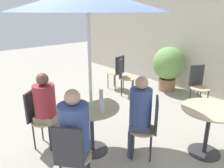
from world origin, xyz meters
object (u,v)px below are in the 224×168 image
cafe_table_far (209,120)px  beer_glass_1 (102,106)px  bistro_chair_5 (117,70)px  beer_glass_2 (101,95)px  bistro_chair_0 (38,114)px  bistro_chair_3 (124,74)px  bistro_chair_4 (198,82)px  potted_plant_0 (168,65)px  bistro_chair_1 (71,154)px  seated_person_1 (75,132)px  beer_glass_0 (74,100)px  seated_person_0 (46,105)px  seated_person_2 (140,111)px  umbrella (87,0)px  cafe_table_near (91,118)px  bistro_chair_2 (150,123)px

cafe_table_far → beer_glass_1: bearing=-126.8°
bistro_chair_5 → beer_glass_2: bearing=34.2°
bistro_chair_0 → bistro_chair_3: size_ratio=1.00×
bistro_chair_4 → potted_plant_0: size_ratio=0.79×
bistro_chair_1 → bistro_chair_5: size_ratio=1.00×
seated_person_1 → bistro_chair_4: bearing=-124.4°
seated_person_1 → beer_glass_0: seated_person_1 is taller
seated_person_0 → seated_person_2: (1.07, 0.86, 0.02)m
seated_person_0 → seated_person_2: 1.37m
beer_glass_1 → umbrella: 1.35m
bistro_chair_3 → seated_person_1: (1.78, -2.52, 0.19)m
bistro_chair_5 → potted_plant_0: potted_plant_0 is taller
bistro_chair_0 → seated_person_2: seated_person_2 is taller
bistro_chair_5 → seated_person_1: bearing=31.8°
cafe_table_near → beer_glass_1: size_ratio=4.28×
bistro_chair_4 → seated_person_2: seated_person_2 is taller
seated_person_2 → potted_plant_0: size_ratio=1.05×
bistro_chair_1 → seated_person_0: size_ratio=0.76×
seated_person_2 → umbrella: size_ratio=0.53×
beer_glass_1 → beer_glass_2: bearing=143.1°
bistro_chair_5 → seated_person_2: 2.86m
bistro_chair_4 → beer_glass_2: bearing=-157.5°
cafe_table_far → seated_person_1: (-0.73, -1.75, 0.19)m
bistro_chair_0 → bistro_chair_4: bearing=-53.1°
beer_glass_1 → seated_person_2: bearing=56.0°
cafe_table_near → beer_glass_0: 0.36m
cafe_table_near → bistro_chair_0: bistro_chair_0 is taller
bistro_chair_3 → bistro_chair_4: size_ratio=1.00×
bistro_chair_0 → potted_plant_0: 3.59m
seated_person_2 → potted_plant_0: seated_person_2 is taller
bistro_chair_4 → potted_plant_0: (-1.01, 0.34, 0.14)m
bistro_chair_5 → bistro_chair_4: bearing=99.4°
seated_person_1 → beer_glass_0: (-0.63, 0.39, 0.07)m
bistro_chair_3 → umbrella: (1.35, -1.99, 1.61)m
seated_person_1 → beer_glass_2: size_ratio=7.02×
bistro_chair_5 → potted_plant_0: size_ratio=0.79×
bistro_chair_3 → beer_glass_1: size_ratio=4.81×
seated_person_2 → beer_glass_0: seated_person_2 is taller
seated_person_1 → umbrella: (-0.43, 0.54, 1.41)m
cafe_table_near → bistro_chair_1: 0.83m
seated_person_1 → bistro_chair_1: bearing=90.0°
bistro_chair_1 → bistro_chair_5: (-2.27, 2.79, 0.00)m
beer_glass_1 → umbrella: size_ratio=0.08×
beer_glass_1 → umbrella: (-0.25, -0.00, 1.32)m
bistro_chair_1 → umbrella: umbrella is taller
bistro_chair_2 → umbrella: umbrella is taller
seated_person_1 → bistro_chair_5: bearing=-89.4°
bistro_chair_4 → bistro_chair_5: bearing=135.3°
beer_glass_2 → bistro_chair_4: bearing=84.1°
bistro_chair_2 → seated_person_0: bearing=-90.0°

